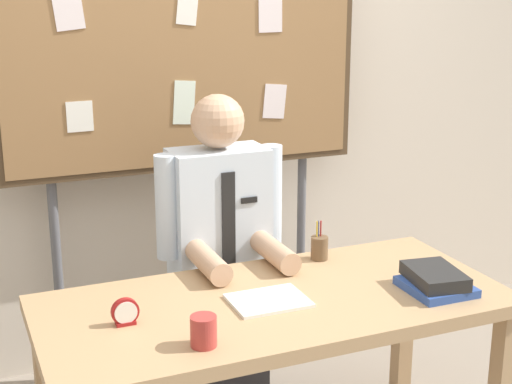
{
  "coord_description": "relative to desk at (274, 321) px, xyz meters",
  "views": [
    {
      "loc": [
        -1.03,
        -2.27,
        1.82
      ],
      "look_at": [
        0.0,
        0.17,
        1.08
      ],
      "focal_mm": 53.27,
      "sensor_mm": 36.0,
      "label": 1
    }
  ],
  "objects": [
    {
      "name": "pen_holder",
      "position": [
        0.33,
        0.29,
        0.14
      ],
      "size": [
        0.07,
        0.07,
        0.16
      ],
      "color": "brown",
      "rests_on": "desk"
    },
    {
      "name": "person",
      "position": [
        0.0,
        0.56,
        0.01
      ],
      "size": [
        0.55,
        0.56,
        1.38
      ],
      "color": "#2D2D33",
      "rests_on": "ground_plane"
    },
    {
      "name": "coffee_mug",
      "position": [
        -0.35,
        -0.24,
        0.14
      ],
      "size": [
        0.08,
        0.08,
        0.1
      ],
      "primitive_type": "cylinder",
      "color": "#B23833",
      "rests_on": "desk"
    },
    {
      "name": "bulletin_board",
      "position": [
        -0.0,
        0.99,
        0.81
      ],
      "size": [
        1.67,
        0.09,
        1.98
      ],
      "color": "#4C3823",
      "rests_on": "ground_plane"
    },
    {
      "name": "book_stack",
      "position": [
        0.57,
        -0.16,
        0.13
      ],
      "size": [
        0.22,
        0.26,
        0.08
      ],
      "color": "#2D4C99",
      "rests_on": "desk"
    },
    {
      "name": "open_notebook",
      "position": [
        -0.03,
        -0.02,
        0.09
      ],
      "size": [
        0.27,
        0.21,
        0.01
      ],
      "primitive_type": "cube",
      "rotation": [
        0.0,
        0.0,
        -0.01
      ],
      "color": "white",
      "rests_on": "desk"
    },
    {
      "name": "desk",
      "position": [
        0.0,
        0.0,
        0.0
      ],
      "size": [
        1.67,
        0.76,
        0.73
      ],
      "color": "tan",
      "rests_on": "ground_plane"
    },
    {
      "name": "back_wall",
      "position": [
        0.0,
        1.2,
        0.71
      ],
      "size": [
        6.4,
        0.08,
        2.7
      ],
      "primitive_type": "cube",
      "color": "beige",
      "rests_on": "ground_plane"
    },
    {
      "name": "desk_clock",
      "position": [
        -0.54,
        -0.0,
        0.13
      ],
      "size": [
        0.09,
        0.04,
        0.09
      ],
      "color": "maroon",
      "rests_on": "desk"
    }
  ]
}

